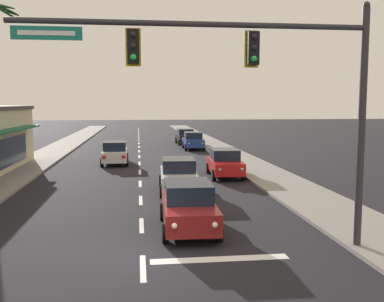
% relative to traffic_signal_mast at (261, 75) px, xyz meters
% --- Properties ---
extents(ground_plane, '(220.00, 220.00, 0.00)m').
position_rel_traffic_signal_mast_xyz_m(ground_plane, '(-3.42, 0.24, -5.24)').
color(ground_plane, black).
extents(sidewalk_right, '(3.20, 110.00, 0.14)m').
position_rel_traffic_signal_mast_xyz_m(sidewalk_right, '(4.38, 20.24, -5.17)').
color(sidewalk_right, gray).
rests_on(sidewalk_right, ground).
extents(sidewalk_left, '(3.20, 110.00, 0.14)m').
position_rel_traffic_signal_mast_xyz_m(sidewalk_left, '(-11.22, 20.24, -5.17)').
color(sidewalk_left, gray).
rests_on(sidewalk_left, ground).
extents(lane_markings, '(4.28, 86.87, 0.01)m').
position_rel_traffic_signal_mast_xyz_m(lane_markings, '(-2.97, 19.48, -5.24)').
color(lane_markings, silver).
rests_on(lane_markings, ground).
extents(traffic_signal_mast, '(10.19, 0.41, 7.38)m').
position_rel_traffic_signal_mast_xyz_m(traffic_signal_mast, '(0.00, 0.00, 0.00)').
color(traffic_signal_mast, '#2D2D33').
rests_on(traffic_signal_mast, ground).
extents(sedan_lead_at_stop_bar, '(2.03, 4.48, 1.68)m').
position_rel_traffic_signal_mast_xyz_m(sedan_lead_at_stop_bar, '(-1.78, 2.75, -4.39)').
color(sedan_lead_at_stop_bar, maroon).
rests_on(sedan_lead_at_stop_bar, ground).
extents(sedan_third_in_queue, '(2.08, 4.50, 1.68)m').
position_rel_traffic_signal_mast_xyz_m(sedan_third_in_queue, '(-1.50, 9.52, -4.39)').
color(sedan_third_in_queue, silver).
rests_on(sedan_third_in_queue, ground).
extents(sedan_oncoming_far, '(2.01, 4.47, 1.68)m').
position_rel_traffic_signal_mast_xyz_m(sedan_oncoming_far, '(-5.22, 20.28, -4.39)').
color(sedan_oncoming_far, silver).
rests_on(sedan_oncoming_far, ground).
extents(sedan_parked_nearest_kerb, '(2.08, 4.50, 1.68)m').
position_rel_traffic_signal_mast_xyz_m(sedan_parked_nearest_kerb, '(1.73, 13.83, -4.39)').
color(sedan_parked_nearest_kerb, red).
rests_on(sedan_parked_nearest_kerb, ground).
extents(sedan_parked_mid_kerb, '(2.03, 4.48, 1.68)m').
position_rel_traffic_signal_mast_xyz_m(sedan_parked_mid_kerb, '(1.66, 35.78, -4.39)').
color(sedan_parked_mid_kerb, black).
rests_on(sedan_parked_mid_kerb, ground).
extents(sedan_parked_far_kerb, '(2.00, 4.47, 1.68)m').
position_rel_traffic_signal_mast_xyz_m(sedan_parked_far_kerb, '(1.84, 30.16, -4.39)').
color(sedan_parked_far_kerb, navy).
rests_on(sedan_parked_far_kerb, ground).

